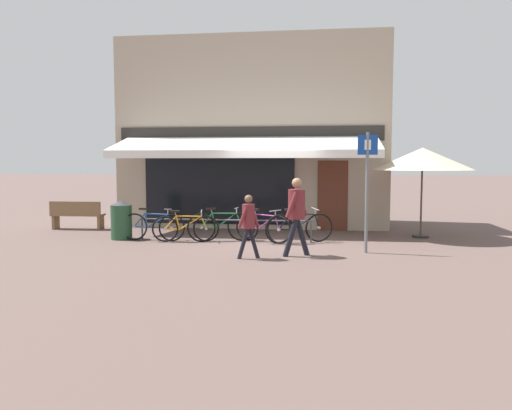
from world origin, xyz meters
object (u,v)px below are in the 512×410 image
(bicycle_orange, at_px, (185,228))
(park_bench, at_px, (77,214))
(litter_bin, at_px, (121,220))
(bicycle_purple, at_px, (263,227))
(bicycle_blue, at_px, (153,226))
(cafe_parasol, at_px, (422,159))
(pedestrian_adult, at_px, (297,209))
(pedestrian_child, at_px, (249,220))
(parking_sign, at_px, (367,180))
(bicycle_black, at_px, (299,227))
(bicycle_green, at_px, (221,226))

(bicycle_orange, bearing_deg, park_bench, 142.73)
(litter_bin, bearing_deg, bicycle_purple, -0.55)
(bicycle_purple, bearing_deg, bicycle_blue, -149.90)
(bicycle_orange, xyz_separation_m, cafe_parasol, (6.17, 1.58, 1.77))
(bicycle_blue, relative_size, pedestrian_adult, 1.01)
(park_bench, bearing_deg, pedestrian_child, -35.77)
(pedestrian_child, bearing_deg, pedestrian_adult, -148.10)
(pedestrian_adult, xyz_separation_m, parking_sign, (1.54, 0.57, 0.61))
(bicycle_orange, relative_size, park_bench, 1.06)
(bicycle_black, height_order, pedestrian_child, pedestrian_child)
(bicycle_black, height_order, pedestrian_adult, pedestrian_adult)
(bicycle_purple, bearing_deg, cafe_parasol, 45.99)
(bicycle_green, xyz_separation_m, cafe_parasol, (5.28, 1.34, 1.74))
(parking_sign, bearing_deg, litter_bin, 168.58)
(litter_bin, bearing_deg, pedestrian_adult, -21.21)
(bicycle_green, relative_size, bicycle_black, 1.02)
(pedestrian_adult, height_order, litter_bin, pedestrian_adult)
(bicycle_blue, bearing_deg, bicycle_green, 7.68)
(pedestrian_child, height_order, park_bench, pedestrian_child)
(bicycle_black, bearing_deg, litter_bin, 157.48)
(bicycle_blue, height_order, parking_sign, parking_sign)
(pedestrian_adult, bearing_deg, pedestrian_child, 23.68)
(bicycle_orange, height_order, bicycle_purple, bicycle_purple)
(bicycle_blue, height_order, park_bench, park_bench)
(bicycle_blue, height_order, bicycle_black, bicycle_black)
(bicycle_orange, bearing_deg, cafe_parasol, 3.28)
(bicycle_blue, xyz_separation_m, bicycle_green, (1.79, 0.16, 0.01))
(bicycle_orange, relative_size, bicycle_black, 1.00)
(litter_bin, xyz_separation_m, cafe_parasol, (7.98, 1.35, 1.62))
(bicycle_green, distance_m, bicycle_purple, 1.08)
(bicycle_blue, distance_m, park_bench, 3.56)
(bicycle_purple, xyz_separation_m, bicycle_black, (0.94, 0.00, 0.01))
(bicycle_green, distance_m, litter_bin, 2.71)
(bicycle_blue, xyz_separation_m, park_bench, (-3.04, 1.86, 0.08))
(bicycle_purple, xyz_separation_m, pedestrian_adult, (0.95, -1.80, 0.65))
(cafe_parasol, bearing_deg, litter_bin, -170.44)
(bicycle_blue, distance_m, bicycle_purple, 2.88)
(bicycle_purple, relative_size, pedestrian_adult, 0.89)
(litter_bin, distance_m, cafe_parasol, 8.26)
(bicycle_purple, xyz_separation_m, pedestrian_child, (-0.04, -2.25, 0.45))
(bicycle_black, distance_m, pedestrian_adult, 1.91)
(bicycle_orange, distance_m, bicycle_green, 0.93)
(bicycle_green, bearing_deg, bicycle_black, -20.23)
(bicycle_blue, height_order, bicycle_green, bicycle_green)
(bicycle_green, distance_m, park_bench, 5.12)
(bicycle_green, bearing_deg, pedestrian_child, -84.59)
(bicycle_green, height_order, cafe_parasol, cafe_parasol)
(pedestrian_child, bearing_deg, bicycle_purple, -83.35)
(pedestrian_child, distance_m, cafe_parasol, 5.73)
(bicycle_black, relative_size, pedestrian_adult, 1.00)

